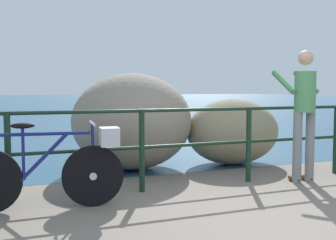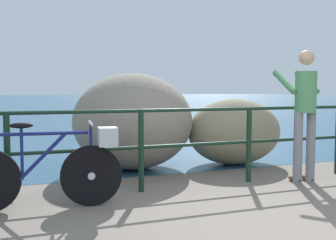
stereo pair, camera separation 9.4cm
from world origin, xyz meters
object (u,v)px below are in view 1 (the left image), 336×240
breakwater_boulder_main (132,122)px  breakwater_boulder_right (233,132)px  bicycle (57,165)px  person_at_railing (304,109)px

breakwater_boulder_main → breakwater_boulder_right: bearing=-6.9°
bicycle → person_at_railing: bearing=7.6°
bicycle → breakwater_boulder_right: breakwater_boulder_right is taller
breakwater_boulder_right → breakwater_boulder_main: bearing=173.1°
bicycle → breakwater_boulder_right: size_ratio=1.04×
breakwater_boulder_main → breakwater_boulder_right: breakwater_boulder_main is taller
bicycle → person_at_railing: person_at_railing is taller
person_at_railing → breakwater_boulder_main: (-1.91, 1.70, -0.24)m
person_at_railing → breakwater_boulder_right: person_at_railing is taller
bicycle → breakwater_boulder_main: bearing=59.0°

